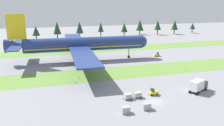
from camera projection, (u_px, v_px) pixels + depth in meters
name	position (u px, v px, depth m)	size (l,w,h in m)	color
ground_plane	(155.00, 102.00, 61.43)	(400.00, 400.00, 0.00)	gray
grass_strip_near	(121.00, 72.00, 87.17)	(320.00, 16.01, 0.01)	olive
grass_strip_far	(95.00, 50.00, 128.03)	(320.00, 16.01, 0.01)	olive
airliner	(81.00, 44.00, 102.69)	(61.80, 75.87, 20.71)	navy
baggage_tug	(153.00, 92.00, 65.73)	(2.73, 1.59, 1.97)	yellow
cargo_dolly_lead	(137.00, 94.00, 63.81)	(2.36, 1.74, 1.55)	#A3A3A8
cargo_dolly_second	(128.00, 96.00, 62.71)	(2.36, 1.74, 1.55)	#A3A3A8
catering_truck	(199.00, 85.00, 67.96)	(7.25, 5.17, 3.58)	#2D333D
pushback_tractor	(157.00, 55.00, 112.65)	(2.66, 1.43, 1.97)	yellow
ground_crew_marshaller	(192.00, 84.00, 72.17)	(0.52, 0.36, 1.74)	black
uld_container_0	(125.00, 110.00, 55.06)	(2.00, 1.60, 1.59)	#A3A3A8
uld_container_1	(146.00, 106.00, 56.96)	(2.00, 1.60, 1.60)	#A3A3A8
taxiway_marker_0	(186.00, 69.00, 89.85)	(0.44, 0.44, 0.68)	orange
taxiway_marker_1	(75.00, 82.00, 75.43)	(0.44, 0.44, 0.52)	orange
taxiway_marker_2	(91.00, 80.00, 77.04)	(0.44, 0.44, 0.66)	orange
taxiway_marker_3	(79.00, 77.00, 80.46)	(0.44, 0.44, 0.52)	orange
distant_tree_line	(75.00, 28.00, 168.70)	(191.28, 11.61, 12.21)	#4C3823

